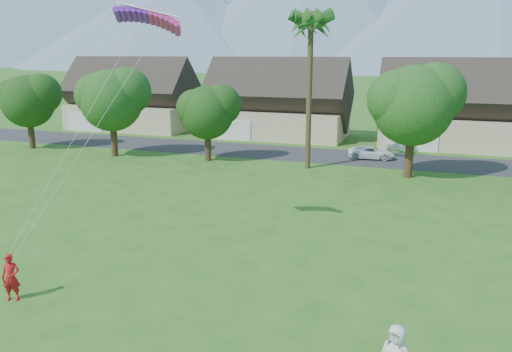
% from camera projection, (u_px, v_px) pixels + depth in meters
% --- Properties ---
extents(street, '(90.00, 7.00, 0.01)m').
position_uv_depth(street, '(343.00, 157.00, 45.64)').
color(street, '#2D2D30').
rests_on(street, ground).
extents(kite_flyer, '(0.80, 0.68, 1.87)m').
position_uv_depth(kite_flyer, '(11.00, 277.00, 19.02)').
color(kite_flyer, red).
rests_on(kite_flyer, ground).
extents(parked_car, '(4.30, 2.42, 1.14)m').
position_uv_depth(parked_car, '(371.00, 153.00, 44.70)').
color(parked_car, white).
rests_on(parked_car, ground).
extents(mountain_ridge, '(540.00, 240.00, 70.00)m').
position_uv_depth(mountain_ridge, '(447.00, 11.00, 242.25)').
color(mountain_ridge, slate).
rests_on(mountain_ridge, ground).
extents(houses_row, '(72.75, 8.19, 8.86)m').
position_uv_depth(houses_row, '(363.00, 109.00, 52.89)').
color(houses_row, beige).
rests_on(houses_row, ground).
extents(tree_row, '(62.27, 6.67, 8.45)m').
position_uv_depth(tree_row, '(318.00, 110.00, 39.27)').
color(tree_row, '#47301C').
rests_on(tree_row, ground).
extents(fan_palm, '(3.00, 3.00, 13.80)m').
position_uv_depth(fan_palm, '(311.00, 19.00, 38.42)').
color(fan_palm, '#4C3D26').
rests_on(fan_palm, ground).
extents(parafoil_kite, '(3.17, 1.43, 0.50)m').
position_uv_depth(parafoil_kite, '(149.00, 16.00, 22.22)').
color(parafoil_kite, purple).
rests_on(parafoil_kite, ground).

